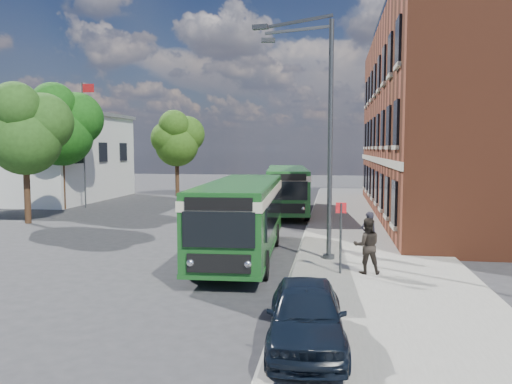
% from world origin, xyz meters
% --- Properties ---
extents(ground, '(120.00, 120.00, 0.00)m').
position_xyz_m(ground, '(0.00, 0.00, 0.00)').
color(ground, '#2C2C2E').
rests_on(ground, ground).
extents(pavement, '(6.00, 48.00, 0.15)m').
position_xyz_m(pavement, '(7.00, 8.00, 0.07)').
color(pavement, gray).
rests_on(pavement, ground).
extents(kerb_line, '(0.12, 48.00, 0.01)m').
position_xyz_m(kerb_line, '(3.95, 8.00, 0.01)').
color(kerb_line, beige).
rests_on(kerb_line, ground).
extents(brick_office, '(12.10, 26.00, 14.20)m').
position_xyz_m(brick_office, '(14.00, 12.00, 6.97)').
color(brick_office, brown).
rests_on(brick_office, ground).
extents(white_building, '(9.40, 13.40, 7.30)m').
position_xyz_m(white_building, '(-18.00, 18.00, 3.66)').
color(white_building, silver).
rests_on(white_building, ground).
extents(flagpole, '(0.95, 0.10, 9.00)m').
position_xyz_m(flagpole, '(-12.45, 13.00, 4.94)').
color(flagpole, '#3A3C3F').
rests_on(flagpole, ground).
extents(street_lamp, '(2.96, 2.38, 9.00)m').
position_xyz_m(street_lamp, '(4.84, -2.00, 4.79)').
color(street_lamp, '#3A3C3F').
rests_on(street_lamp, ground).
extents(bus_stop_sign, '(0.35, 0.08, 2.52)m').
position_xyz_m(bus_stop_sign, '(5.60, -4.20, 1.51)').
color(bus_stop_sign, '#3A3C3F').
rests_on(bus_stop_sign, ground).
extents(bus_front, '(3.08, 10.57, 3.02)m').
position_xyz_m(bus_front, '(1.79, -1.63, 1.83)').
color(bus_front, '#174E1B').
rests_on(bus_front, ground).
extents(bus_rear, '(3.66, 11.03, 3.02)m').
position_xyz_m(bus_rear, '(2.30, 12.25, 1.83)').
color(bus_rear, '#206126').
rests_on(bus_rear, ground).
extents(parked_car, '(1.87, 4.10, 1.36)m').
position_xyz_m(parked_car, '(4.80, -10.54, 0.83)').
color(parked_car, black).
rests_on(parked_car, pavement).
extents(pedestrian_a, '(0.76, 0.66, 1.77)m').
position_xyz_m(pedestrian_a, '(6.70, -1.50, 1.03)').
color(pedestrian_a, black).
rests_on(pedestrian_a, pavement).
extents(pedestrian_b, '(0.97, 0.79, 1.86)m').
position_xyz_m(pedestrian_b, '(6.47, -4.06, 1.08)').
color(pedestrian_b, black).
rests_on(pedestrian_b, pavement).
extents(tree_left, '(4.72, 4.49, 7.97)m').
position_xyz_m(tree_left, '(-11.99, 5.33, 5.41)').
color(tree_left, '#362013').
rests_on(tree_left, ground).
extents(tree_mid, '(5.22, 4.96, 8.81)m').
position_xyz_m(tree_mid, '(-13.57, 11.88, 5.98)').
color(tree_mid, '#362013').
rests_on(tree_mid, ground).
extents(tree_right, '(4.55, 4.33, 7.69)m').
position_xyz_m(tree_right, '(-8.54, 22.49, 5.21)').
color(tree_right, '#362013').
rests_on(tree_right, ground).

